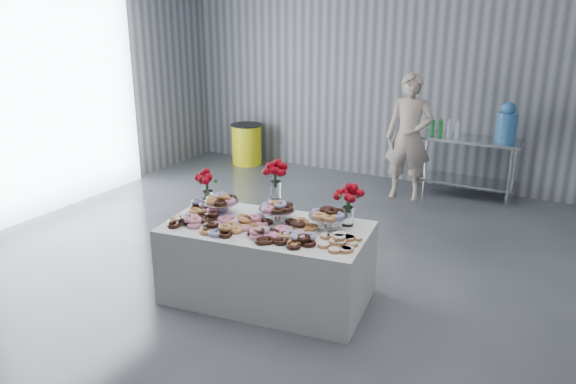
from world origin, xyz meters
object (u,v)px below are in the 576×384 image
trash_barrel (247,144)px  display_table (267,263)px  prep_table (466,156)px  water_jug (507,124)px  person (409,137)px

trash_barrel → display_table: bearing=-55.1°
prep_table → trash_barrel: size_ratio=2.09×
display_table → prep_table: size_ratio=1.27×
display_table → prep_table: 4.14m
display_table → water_jug: size_ratio=3.43×
display_table → water_jug: 4.35m
person → water_jug: bearing=11.4°
prep_table → trash_barrel: prep_table is taller
water_jug → person: 1.33m
water_jug → trash_barrel: water_jug is taller
person → display_table: bearing=-101.7°
person → prep_table: bearing=22.4°
prep_table → water_jug: bearing=-0.0°
prep_table → water_jug: 0.73m
prep_table → person: bearing=-150.0°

